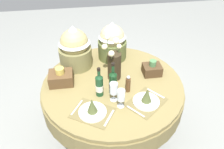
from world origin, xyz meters
TOP-DOWN VIEW (x-y plane):
  - ground at (0.00, 0.00)m, footprint 8.00×8.00m
  - dining_table at (0.00, 0.00)m, footprint 1.43×1.43m
  - place_setting_left at (-0.23, -0.37)m, footprint 0.43×0.40m
  - place_setting_right at (0.26, -0.31)m, footprint 0.43×0.42m
  - flower_vase at (0.03, 0.09)m, footprint 0.19×0.22m
  - wine_bottle_left at (-0.02, -0.13)m, footprint 0.08×0.08m
  - wine_bottle_centre at (-0.14, -0.15)m, footprint 0.07×0.07m
  - wine_glass_left at (-0.02, -0.24)m, footprint 0.07×0.07m
  - wine_glass_right at (0.03, -0.33)m, footprint 0.07×0.07m
  - pepper_mill at (0.13, -0.14)m, footprint 0.05×0.05m
  - gift_tub_back_left at (-0.35, 0.37)m, footprint 0.35×0.35m
  - gift_tub_back_centre at (0.07, 0.47)m, footprint 0.32×0.32m
  - woven_basket_side_left at (-0.50, 0.08)m, footprint 0.23×0.19m
  - woven_basket_side_right at (0.43, 0.09)m, footprint 0.19×0.15m

SIDE VIEW (x-z plane):
  - ground at x=0.00m, z-range 0.00..0.00m
  - dining_table at x=0.00m, z-range 0.23..0.98m
  - place_setting_left at x=-0.23m, z-range 0.72..0.88m
  - place_setting_right at x=0.26m, z-range 0.72..0.88m
  - woven_basket_side_right at x=0.43m, z-range 0.73..0.89m
  - woven_basket_side_left at x=-0.50m, z-range 0.73..0.91m
  - pepper_mill at x=0.13m, z-range 0.74..0.93m
  - wine_bottle_centre at x=-0.14m, z-range 0.72..1.02m
  - wine_bottle_left at x=-0.02m, z-range 0.71..1.04m
  - wine_glass_right at x=0.03m, z-range 0.79..0.97m
  - wine_glass_left at x=-0.02m, z-range 0.79..0.98m
  - flower_vase at x=0.03m, z-range 0.70..1.16m
  - gift_tub_back_centre at x=0.07m, z-range 0.76..1.20m
  - gift_tub_back_left at x=-0.35m, z-range 0.76..1.23m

